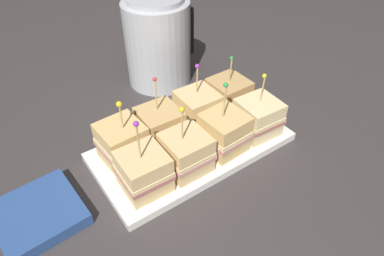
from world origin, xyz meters
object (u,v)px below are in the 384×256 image
object	(u,v)px
sandwich_back_far_left	(122,143)
sandwich_back_center_left	(160,126)
sandwich_back_far_right	(228,96)
serving_platter	(192,146)
napkin_stack	(39,214)
sandwich_front_far_right	(258,117)
kettle_steel	(158,42)
sandwich_front_center_right	(224,132)
sandwich_back_center_right	(198,109)
sandwich_front_center_left	(186,152)
sandwich_front_far_left	(144,171)

from	to	relation	value
sandwich_back_far_left	sandwich_back_center_left	distance (m)	0.09
sandwich_back_far_left	sandwich_back_far_right	xyz separation A→B (m)	(0.28, 0.00, -0.00)
serving_platter	sandwich_back_center_left	bearing A→B (deg)	134.94
serving_platter	sandwich_back_center_left	xyz separation A→B (m)	(-0.05, 0.05, 0.05)
sandwich_back_center_left	serving_platter	bearing A→B (deg)	-45.06
sandwich_back_center_left	napkin_stack	bearing A→B (deg)	-172.33
sandwich_front_far_right	napkin_stack	distance (m)	0.47
sandwich_back_center_left	kettle_steel	size ratio (longest dim) A/B	0.62
sandwich_front_center_right	sandwich_back_center_left	world-z (taller)	sandwich_front_center_right
serving_platter	kettle_steel	size ratio (longest dim) A/B	1.66
sandwich_front_center_right	sandwich_back_center_right	bearing A→B (deg)	89.59
sandwich_front_center_left	sandwich_back_center_right	xyz separation A→B (m)	(0.10, 0.10, 0.00)
sandwich_back_far_right	kettle_steel	bearing A→B (deg)	100.84
sandwich_front_center_right	sandwich_front_far_left	bearing A→B (deg)	179.61
sandwich_front_far_left	sandwich_back_far_left	size ratio (longest dim) A/B	1.11
sandwich_front_far_left	napkin_stack	xyz separation A→B (m)	(-0.19, 0.06, -0.05)
sandwich_front_far_left	sandwich_front_center_right	size ratio (longest dim) A/B	0.98
serving_platter	sandwich_back_far_right	world-z (taller)	sandwich_back_far_right
sandwich_front_center_left	sandwich_front_center_right	bearing A→B (deg)	1.19
sandwich_front_center_right	sandwich_front_far_right	bearing A→B (deg)	-0.88
sandwich_front_far_left	sandwich_back_far_right	size ratio (longest dim) A/B	1.10
sandwich_front_far_right	sandwich_back_far_right	size ratio (longest dim) A/B	1.00
sandwich_front_center_left	sandwich_back_far_left	world-z (taller)	sandwich_front_center_left
sandwich_front_far_right	kettle_steel	size ratio (longest dim) A/B	0.58
sandwich_back_center_left	sandwich_back_far_right	world-z (taller)	sandwich_back_center_left
sandwich_front_far_right	kettle_steel	world-z (taller)	kettle_steel
serving_platter	sandwich_front_center_right	world-z (taller)	sandwich_front_center_right
serving_platter	sandwich_back_far_right	distance (m)	0.15
sandwich_front_far_left	sandwich_back_far_left	bearing A→B (deg)	88.66
serving_platter	sandwich_back_center_right	bearing A→B (deg)	44.39
sandwich_front_far_left	sandwich_front_far_right	bearing A→B (deg)	-0.55
sandwich_back_far_left	kettle_steel	world-z (taller)	kettle_steel
sandwich_front_far_left	sandwich_front_center_left	size ratio (longest dim) A/B	1.05
sandwich_front_far_left	sandwich_front_center_left	distance (m)	0.09
sandwich_back_center_left	sandwich_back_far_right	size ratio (longest dim) A/B	1.07
sandwich_front_far_left	kettle_steel	distance (m)	0.41
sandwich_front_far_left	sandwich_back_center_left	size ratio (longest dim) A/B	1.03
sandwich_back_center_left	sandwich_front_center_right	bearing A→B (deg)	-44.91
sandwich_back_center_left	sandwich_front_far_left	bearing A→B (deg)	-133.92
serving_platter	sandwich_front_far_right	xyz separation A→B (m)	(0.14, -0.05, 0.05)
sandwich_front_far_right	sandwich_front_center_left	bearing A→B (deg)	-179.82
sandwich_front_center_left	sandwich_front_center_right	xyz separation A→B (m)	(0.10, 0.00, 0.00)
sandwich_back_far_left	sandwich_back_center_left	world-z (taller)	sandwich_back_center_left
sandwich_front_center_left	sandwich_back_far_right	bearing A→B (deg)	27.46
sandwich_front_far_left	sandwich_front_far_right	size ratio (longest dim) A/B	1.09
sandwich_back_far_right	kettle_steel	xyz separation A→B (m)	(-0.05, 0.24, 0.05)
sandwich_front_far_left	sandwich_back_center_left	bearing A→B (deg)	46.08
sandwich_back_far_right	kettle_steel	distance (m)	0.25
sandwich_front_center_right	sandwich_back_far_left	size ratio (longest dim) A/B	1.13
sandwich_back_center_right	sandwich_back_far_right	size ratio (longest dim) A/B	1.05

